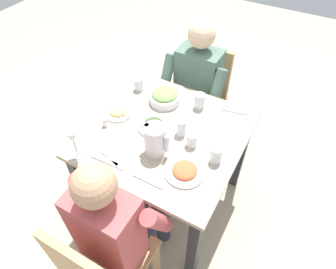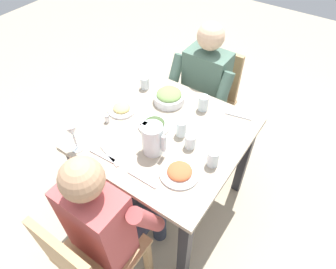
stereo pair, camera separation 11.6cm
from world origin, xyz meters
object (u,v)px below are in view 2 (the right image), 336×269
object	(u,v)px
diner_near	(112,215)
salt_shaker	(107,118)
water_pitcher	(153,139)
wine_glass	(72,131)
diner_far	(199,94)
salad_bowl	(169,97)
chair_near	(89,259)
dining_table	(166,146)
chair_far	(210,95)
water_glass_near_right	(181,128)
plate_rice_curry	(180,172)
water_glass_far_right	(203,103)
plate_dolmas	(155,124)
water_glass_by_pitcher	(145,83)
plate_fries	(122,108)
water_glass_far_left	(213,158)
water_glass_center	(190,141)

from	to	relation	value
diner_near	salt_shaker	bearing A→B (deg)	133.00
water_pitcher	wine_glass	world-z (taller)	wine_glass
diner_far	wine_glass	distance (m)	1.03
salad_bowl	chair_near	bearing A→B (deg)	-79.13
dining_table	chair_far	world-z (taller)	chair_far
water_glass_near_right	chair_near	bearing A→B (deg)	-92.74
diner_near	plate_rice_curry	bearing A→B (deg)	61.49
water_glass_far_right	plate_dolmas	bearing A→B (deg)	-118.89
diner_far	plate_rice_curry	size ratio (longest dim) A/B	5.35
water_glass_by_pitcher	water_glass_far_right	world-z (taller)	water_glass_far_right
plate_rice_curry	plate_fries	xyz separation A→B (m)	(-0.59, 0.21, 0.00)
chair_far	water_glass_by_pitcher	xyz separation A→B (m)	(-0.29, -0.49, 0.31)
salad_bowl	water_glass_far_left	size ratio (longest dim) A/B	2.03
water_glass_far_right	wine_glass	size ratio (longest dim) A/B	0.53
plate_fries	water_glass_near_right	bearing A→B (deg)	4.58
water_glass_center	water_glass_far_left	bearing A→B (deg)	-13.98
diner_near	diner_far	distance (m)	1.14
chair_near	water_glass_far_right	bearing A→B (deg)	88.33
chair_far	salt_shaker	bearing A→B (deg)	-106.62
diner_near	salt_shaker	size ratio (longest dim) A/B	21.59
plate_rice_curry	wine_glass	bearing A→B (deg)	-162.55
diner_near	plate_fries	world-z (taller)	diner_near
diner_far	water_pitcher	world-z (taller)	diner_far
plate_fries	water_glass_center	world-z (taller)	water_glass_center
chair_near	diner_far	size ratio (longest dim) A/B	0.75
chair_near	salt_shaker	bearing A→B (deg)	122.36
salad_bowl	wine_glass	bearing A→B (deg)	-106.95
water_glass_far_left	water_glass_by_pitcher	bearing A→B (deg)	155.12
plate_fries	water_glass_near_right	distance (m)	0.44
diner_near	plate_rice_curry	xyz separation A→B (m)	(0.19, 0.35, 0.13)
water_glass_far_left	dining_table	bearing A→B (deg)	170.65
chair_near	salad_bowl	xyz separation A→B (m)	(-0.20, 1.02, 0.31)
chair_far	plate_rice_curry	world-z (taller)	chair_far
dining_table	wine_glass	distance (m)	0.59
water_glass_far_right	water_glass_far_left	bearing A→B (deg)	-53.75
plate_rice_curry	salt_shaker	distance (m)	0.60
diner_near	water_pitcher	xyz separation A→B (m)	(-0.02, 0.40, 0.21)
water_glass_by_pitcher	chair_far	bearing A→B (deg)	59.79
dining_table	salt_shaker	bearing A→B (deg)	-159.75
chair_far	diner_far	bearing A→B (deg)	-90.00
salad_bowl	water_glass_by_pitcher	xyz separation A→B (m)	(-0.22, 0.03, 0.00)
plate_rice_curry	plate_fries	bearing A→B (deg)	159.95
dining_table	water_glass_center	world-z (taller)	water_glass_center
chair_far	plate_dolmas	distance (m)	0.81
diner_near	water_glass_by_pitcher	distance (m)	0.96
plate_rice_curry	water_glass_by_pitcher	xyz separation A→B (m)	(-0.61, 0.49, 0.03)
water_glass_by_pitcher	wine_glass	size ratio (longest dim) A/B	0.44
water_glass_by_pitcher	water_pitcher	bearing A→B (deg)	-47.93
water_glass_far_left	water_pitcher	bearing A→B (deg)	-162.29
salad_bowl	plate_dolmas	size ratio (longest dim) A/B	1.01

